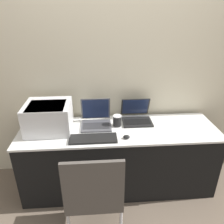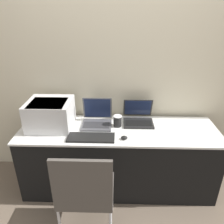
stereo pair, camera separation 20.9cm
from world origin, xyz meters
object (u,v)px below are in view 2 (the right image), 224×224
object	(u,v)px
mouse	(124,138)
chair	(85,190)
laptop_left	(97,119)
coffee_cup	(118,121)
external_keyboard	(91,137)
laptop_right	(138,117)
printer	(50,113)

from	to	relation	value
mouse	chair	xyz separation A→B (m)	(-0.32, -0.46, -0.20)
laptop_left	coffee_cup	distance (m)	0.23
external_keyboard	mouse	bearing A→B (deg)	-0.69
laptop_right	coffee_cup	bearing A→B (deg)	-154.81
external_keyboard	coffee_cup	xyz separation A→B (m)	(0.25, 0.25, 0.05)
laptop_right	chair	bearing A→B (deg)	-119.96
laptop_left	external_keyboard	world-z (taller)	laptop_left
laptop_right	mouse	world-z (taller)	laptop_right
laptop_left	laptop_right	xyz separation A→B (m)	(0.44, 0.06, -0.01)
printer	mouse	size ratio (longest dim) A/B	6.95
laptop_right	coffee_cup	world-z (taller)	laptop_right
printer	coffee_cup	size ratio (longest dim) A/B	3.68
mouse	chair	world-z (taller)	chair
printer	mouse	distance (m)	0.80
laptop_left	laptop_right	bearing A→B (deg)	7.34
laptop_right	mouse	size ratio (longest dim) A/B	4.99
printer	coffee_cup	xyz separation A→B (m)	(0.69, 0.03, -0.09)
printer	laptop_right	world-z (taller)	printer
printer	external_keyboard	distance (m)	0.51
external_keyboard	laptop_left	bearing A→B (deg)	84.26
laptop_right	coffee_cup	distance (m)	0.25
coffee_cup	laptop_right	bearing A→B (deg)	25.19
laptop_right	chair	world-z (taller)	laptop_right
laptop_right	external_keyboard	world-z (taller)	laptop_right
coffee_cup	mouse	distance (m)	0.27
laptop_right	chair	size ratio (longest dim) A/B	0.34
laptop_left	coffee_cup	bearing A→B (deg)	-12.25
external_keyboard	mouse	xyz separation A→B (m)	(0.32, -0.00, 0.01)
laptop_left	laptop_right	world-z (taller)	laptop_left
external_keyboard	chair	xyz separation A→B (m)	(0.00, -0.47, -0.20)
printer	external_keyboard	world-z (taller)	printer
laptop_left	printer	bearing A→B (deg)	-171.01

